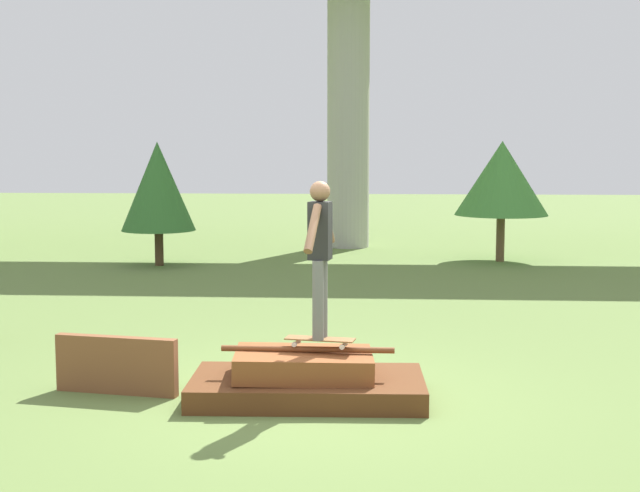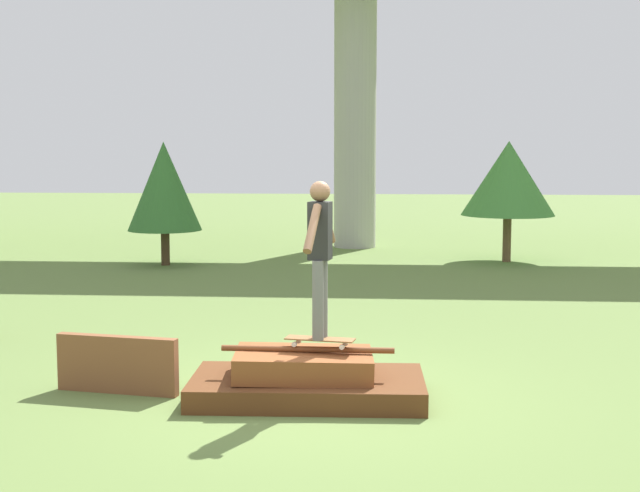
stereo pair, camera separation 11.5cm
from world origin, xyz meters
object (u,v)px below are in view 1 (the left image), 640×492
(skater, at_px, (320,248))
(tree_behind_right, at_px, (502,178))
(skateboard, at_px, (320,340))
(tree_behind_left, at_px, (158,186))

(skater, bearing_deg, tree_behind_right, 73.17)
(skateboard, bearing_deg, tree_behind_left, 112.31)
(tree_behind_left, height_order, tree_behind_right, tree_behind_right)
(skater, height_order, tree_behind_left, tree_behind_left)
(tree_behind_left, relative_size, tree_behind_right, 0.99)
(skateboard, height_order, skater, skater)
(tree_behind_right, bearing_deg, tree_behind_left, -171.33)
(skateboard, distance_m, tree_behind_right, 12.09)
(tree_behind_right, bearing_deg, skater, -106.83)
(skateboard, xyz_separation_m, skater, (0.00, -0.00, 0.97))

